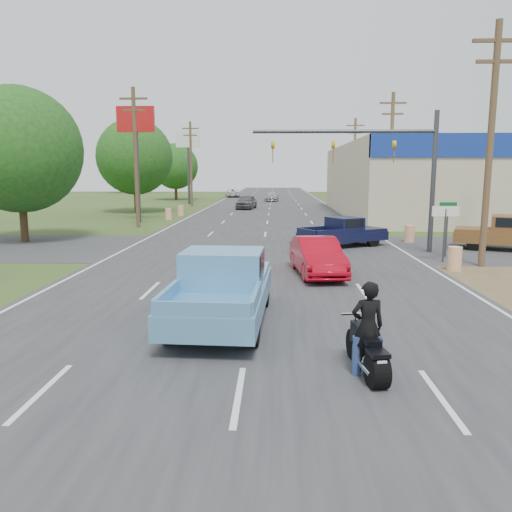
{
  "coord_description": "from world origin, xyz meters",
  "views": [
    {
      "loc": [
        0.64,
        -8.41,
        3.96
      ],
      "look_at": [
        0.02,
        7.58,
        1.3
      ],
      "focal_mm": 35.0,
      "sensor_mm": 36.0,
      "label": 1
    }
  ],
  "objects_px": {
    "blue_pickup": "(223,286)",
    "brown_pickup": "(508,233)",
    "motorcycle": "(367,353)",
    "distant_car_silver": "(272,197)",
    "navy_pickup": "(345,232)",
    "distant_car_grey": "(246,202)",
    "rider": "(367,331)",
    "distant_car_white": "(233,193)",
    "red_convertible": "(317,257)"
  },
  "relations": [
    {
      "from": "motorcycle",
      "to": "red_convertible",
      "type": "bearing_deg",
      "value": 82.13
    },
    {
      "from": "blue_pickup",
      "to": "motorcycle",
      "type": "bearing_deg",
      "value": -45.48
    },
    {
      "from": "motorcycle",
      "to": "distant_car_grey",
      "type": "bearing_deg",
      "value": 87.32
    },
    {
      "from": "navy_pickup",
      "to": "distant_car_white",
      "type": "height_order",
      "value": "navy_pickup"
    },
    {
      "from": "red_convertible",
      "to": "motorcycle",
      "type": "relative_size",
      "value": 2.09
    },
    {
      "from": "motorcycle",
      "to": "blue_pickup",
      "type": "relative_size",
      "value": 0.36
    },
    {
      "from": "distant_car_silver",
      "to": "motorcycle",
      "type": "bearing_deg",
      "value": -84.29
    },
    {
      "from": "distant_car_grey",
      "to": "distant_car_white",
      "type": "relative_size",
      "value": 0.9
    },
    {
      "from": "distant_car_grey",
      "to": "distant_car_white",
      "type": "xyz_separation_m",
      "value": [
        -3.91,
        27.66,
        -0.07
      ]
    },
    {
      "from": "distant_car_white",
      "to": "brown_pickup",
      "type": "bearing_deg",
      "value": 101.35
    },
    {
      "from": "rider",
      "to": "distant_car_white",
      "type": "height_order",
      "value": "rider"
    },
    {
      "from": "motorcycle",
      "to": "navy_pickup",
      "type": "bearing_deg",
      "value": 74.82
    },
    {
      "from": "motorcycle",
      "to": "distant_car_grey",
      "type": "xyz_separation_m",
      "value": [
        -5.06,
        46.42,
        0.3
      ]
    },
    {
      "from": "motorcycle",
      "to": "distant_car_silver",
      "type": "bearing_deg",
      "value": 83.27
    },
    {
      "from": "distant_car_silver",
      "to": "distant_car_grey",
      "type": "bearing_deg",
      "value": -96.42
    },
    {
      "from": "red_convertible",
      "to": "distant_car_grey",
      "type": "xyz_separation_m",
      "value": [
        -4.88,
        36.54,
        0.04
      ]
    },
    {
      "from": "distant_car_grey",
      "to": "distant_car_silver",
      "type": "distance_m",
      "value": 15.69
    },
    {
      "from": "distant_car_silver",
      "to": "brown_pickup",
      "type": "bearing_deg",
      "value": -70.91
    },
    {
      "from": "brown_pickup",
      "to": "distant_car_grey",
      "type": "bearing_deg",
      "value": 49.45
    },
    {
      "from": "blue_pickup",
      "to": "navy_pickup",
      "type": "bearing_deg",
      "value": 72.69
    },
    {
      "from": "brown_pickup",
      "to": "distant_car_silver",
      "type": "distance_m",
      "value": 46.88
    },
    {
      "from": "blue_pickup",
      "to": "brown_pickup",
      "type": "xyz_separation_m",
      "value": [
        13.43,
        13.11,
        -0.07
      ]
    },
    {
      "from": "blue_pickup",
      "to": "brown_pickup",
      "type": "relative_size",
      "value": 1.02
    },
    {
      "from": "rider",
      "to": "distant_car_white",
      "type": "bearing_deg",
      "value": -92.0
    },
    {
      "from": "rider",
      "to": "distant_car_silver",
      "type": "distance_m",
      "value": 61.87
    },
    {
      "from": "rider",
      "to": "distant_car_white",
      "type": "relative_size",
      "value": 0.35
    },
    {
      "from": "brown_pickup",
      "to": "distant_car_silver",
      "type": "bearing_deg",
      "value": 37.78
    },
    {
      "from": "navy_pickup",
      "to": "distant_car_grey",
      "type": "relative_size",
      "value": 1.12
    },
    {
      "from": "red_convertible",
      "to": "distant_car_grey",
      "type": "height_order",
      "value": "distant_car_grey"
    },
    {
      "from": "red_convertible",
      "to": "distant_car_white",
      "type": "height_order",
      "value": "red_convertible"
    },
    {
      "from": "red_convertible",
      "to": "distant_car_grey",
      "type": "relative_size",
      "value": 0.98
    },
    {
      "from": "distant_car_white",
      "to": "motorcycle",
      "type": "bearing_deg",
      "value": 89.76
    },
    {
      "from": "blue_pickup",
      "to": "distant_car_grey",
      "type": "height_order",
      "value": "blue_pickup"
    },
    {
      "from": "rider",
      "to": "brown_pickup",
      "type": "xyz_separation_m",
      "value": [
        10.23,
        16.66,
        0.01
      ]
    },
    {
      "from": "blue_pickup",
      "to": "red_convertible",
      "type": "bearing_deg",
      "value": 66.99
    },
    {
      "from": "red_convertible",
      "to": "distant_car_grey",
      "type": "bearing_deg",
      "value": 90.69
    },
    {
      "from": "navy_pickup",
      "to": "brown_pickup",
      "type": "bearing_deg",
      "value": 53.29
    },
    {
      "from": "distant_car_grey",
      "to": "distant_car_silver",
      "type": "bearing_deg",
      "value": 87.89
    },
    {
      "from": "rider",
      "to": "navy_pickup",
      "type": "distance_m",
      "value": 17.76
    },
    {
      "from": "red_convertible",
      "to": "rider",
      "type": "xyz_separation_m",
      "value": [
        0.17,
        -9.82,
        0.17
      ]
    },
    {
      "from": "blue_pickup",
      "to": "navy_pickup",
      "type": "xyz_separation_m",
      "value": [
        5.16,
        14.1,
        -0.17
      ]
    },
    {
      "from": "motorcycle",
      "to": "rider",
      "type": "distance_m",
      "value": 0.43
    },
    {
      "from": "rider",
      "to": "blue_pickup",
      "type": "distance_m",
      "value": 4.78
    },
    {
      "from": "brown_pickup",
      "to": "distant_car_grey",
      "type": "relative_size",
      "value": 1.27
    },
    {
      "from": "motorcycle",
      "to": "distant_car_white",
      "type": "relative_size",
      "value": 0.42
    },
    {
      "from": "rider",
      "to": "red_convertible",
      "type": "bearing_deg",
      "value": -97.91
    },
    {
      "from": "motorcycle",
      "to": "brown_pickup",
      "type": "relative_size",
      "value": 0.37
    },
    {
      "from": "motorcycle",
      "to": "distant_car_silver",
      "type": "relative_size",
      "value": 0.48
    },
    {
      "from": "blue_pickup",
      "to": "navy_pickup",
      "type": "height_order",
      "value": "blue_pickup"
    },
    {
      "from": "rider",
      "to": "distant_car_white",
      "type": "xyz_separation_m",
      "value": [
        -8.96,
        74.02,
        -0.2
      ]
    }
  ]
}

